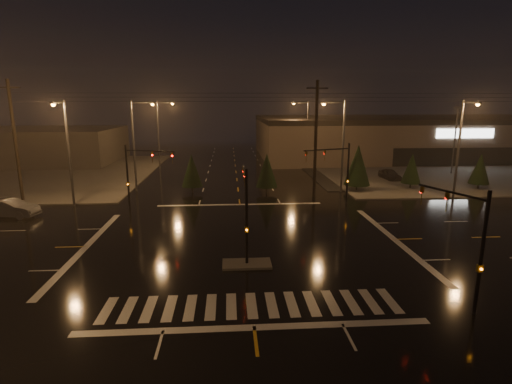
% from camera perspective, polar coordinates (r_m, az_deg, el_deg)
% --- Properties ---
extents(ground, '(140.00, 140.00, 0.00)m').
position_cam_1_polar(ground, '(28.69, -1.69, -7.28)').
color(ground, black).
rests_on(ground, ground).
extents(sidewalk_ne, '(36.00, 36.00, 0.12)m').
position_cam_1_polar(sidewalk_ne, '(65.58, 24.38, 3.00)').
color(sidewalk_ne, '#474540').
rests_on(sidewalk_ne, ground).
extents(sidewalk_nw, '(36.00, 36.00, 0.12)m').
position_cam_1_polar(sidewalk_nw, '(64.64, -30.54, 2.24)').
color(sidewalk_nw, '#474540').
rests_on(sidewalk_nw, ground).
extents(median_island, '(3.00, 1.60, 0.15)m').
position_cam_1_polar(median_island, '(24.94, -1.31, -10.24)').
color(median_island, '#474540').
rests_on(median_island, ground).
extents(crosswalk, '(15.00, 2.60, 0.01)m').
position_cam_1_polar(crosswalk, '(20.47, -0.64, -15.87)').
color(crosswalk, beige).
rests_on(crosswalk, ground).
extents(stop_bar_near, '(16.00, 0.50, 0.01)m').
position_cam_1_polar(stop_bar_near, '(18.74, -0.27, -18.78)').
color(stop_bar_near, beige).
rests_on(stop_bar_near, ground).
extents(stop_bar_far, '(16.00, 0.50, 0.01)m').
position_cam_1_polar(stop_bar_far, '(39.21, -2.33, -1.79)').
color(stop_bar_far, beige).
rests_on(stop_bar_far, ground).
extents(parking_lot, '(50.00, 24.00, 0.08)m').
position_cam_1_polar(parking_lot, '(66.42, 28.99, 2.63)').
color(parking_lot, black).
rests_on(parking_lot, ground).
extents(retail_building, '(60.20, 28.30, 7.20)m').
position_cam_1_polar(retail_building, '(81.57, 22.48, 7.53)').
color(retail_building, brown).
rests_on(retail_building, ground).
extents(commercial_block, '(30.00, 18.00, 5.60)m').
position_cam_1_polar(commercial_block, '(77.19, -30.20, 5.76)').
color(commercial_block, '#433E3B').
rests_on(commercial_block, ground).
extents(signal_mast_median, '(0.25, 4.59, 6.00)m').
position_cam_1_polar(signal_mast_median, '(24.66, -1.46, -1.50)').
color(signal_mast_median, black).
rests_on(signal_mast_median, ground).
extents(signal_mast_ne, '(4.84, 1.86, 6.00)m').
position_cam_1_polar(signal_mast_ne, '(39.02, 11.77, 3.56)').
color(signal_mast_ne, black).
rests_on(signal_mast_ne, ground).
extents(signal_mast_nw, '(4.84, 1.86, 6.00)m').
position_cam_1_polar(signal_mast_nw, '(38.52, -16.63, 3.18)').
color(signal_mast_nw, black).
rests_on(signal_mast_nw, ground).
extents(signal_mast_se, '(1.55, 3.87, 6.00)m').
position_cam_1_polar(signal_mast_se, '(21.43, 28.05, -5.33)').
color(signal_mast_se, black).
rests_on(signal_mast_se, ground).
extents(streetlight_1, '(2.77, 0.32, 10.00)m').
position_cam_1_polar(streetlight_1, '(46.26, -16.75, 7.19)').
color(streetlight_1, '#38383A').
rests_on(streetlight_1, ground).
extents(streetlight_2, '(2.77, 0.32, 10.00)m').
position_cam_1_polar(streetlight_2, '(61.93, -13.53, 8.63)').
color(streetlight_2, '#38383A').
rests_on(streetlight_2, ground).
extents(streetlight_3, '(2.77, 0.32, 10.00)m').
position_cam_1_polar(streetlight_3, '(44.83, 11.97, 7.29)').
color(streetlight_3, '#38383A').
rests_on(streetlight_3, ground).
extents(streetlight_4, '(2.77, 0.32, 10.00)m').
position_cam_1_polar(streetlight_4, '(64.25, 7.11, 9.01)').
color(streetlight_4, '#38383A').
rests_on(streetlight_4, ground).
extents(streetlight_5, '(0.32, 2.77, 10.00)m').
position_cam_1_polar(streetlight_5, '(41.17, -25.40, 5.90)').
color(streetlight_5, '#38383A').
rests_on(streetlight_5, ground).
extents(streetlight_6, '(0.32, 2.77, 10.00)m').
position_cam_1_polar(streetlight_6, '(44.72, 27.23, 6.16)').
color(streetlight_6, '#38383A').
rests_on(streetlight_6, ground).
extents(utility_pole_0, '(2.20, 0.32, 12.00)m').
position_cam_1_polar(utility_pole_0, '(46.16, -31.17, 6.31)').
color(utility_pole_0, black).
rests_on(utility_pole_0, ground).
extents(utility_pole_1, '(2.20, 0.32, 12.00)m').
position_cam_1_polar(utility_pole_1, '(42.10, 8.52, 7.54)').
color(utility_pole_1, black).
rests_on(utility_pole_1, ground).
extents(conifer_0, '(2.90, 2.90, 5.23)m').
position_cam_1_polar(conifer_0, '(46.16, 14.34, 3.77)').
color(conifer_0, black).
rests_on(conifer_0, ground).
extents(conifer_1, '(2.20, 2.20, 4.13)m').
position_cam_1_polar(conifer_1, '(49.22, 21.35, 3.18)').
color(conifer_1, black).
rests_on(conifer_1, ground).
extents(conifer_2, '(2.23, 2.23, 4.19)m').
position_cam_1_polar(conifer_2, '(52.17, 29.37, 2.94)').
color(conifer_2, black).
rests_on(conifer_2, ground).
extents(conifer_3, '(2.30, 2.30, 4.30)m').
position_cam_1_polar(conifer_3, '(44.53, -9.17, 3.08)').
color(conifer_3, black).
rests_on(conifer_3, ground).
extents(conifer_4, '(2.36, 2.36, 4.39)m').
position_cam_1_polar(conifer_4, '(43.70, 1.55, 3.11)').
color(conifer_4, black).
rests_on(conifer_4, ground).
extents(car_parked, '(2.00, 4.22, 1.39)m').
position_cam_1_polar(car_parked, '(54.51, 18.58, 2.40)').
color(car_parked, black).
rests_on(car_parked, ground).
extents(car_crossing, '(5.06, 2.45, 1.60)m').
position_cam_1_polar(car_crossing, '(40.83, -31.73, -1.98)').
color(car_crossing, '#56595E').
rests_on(car_crossing, ground).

